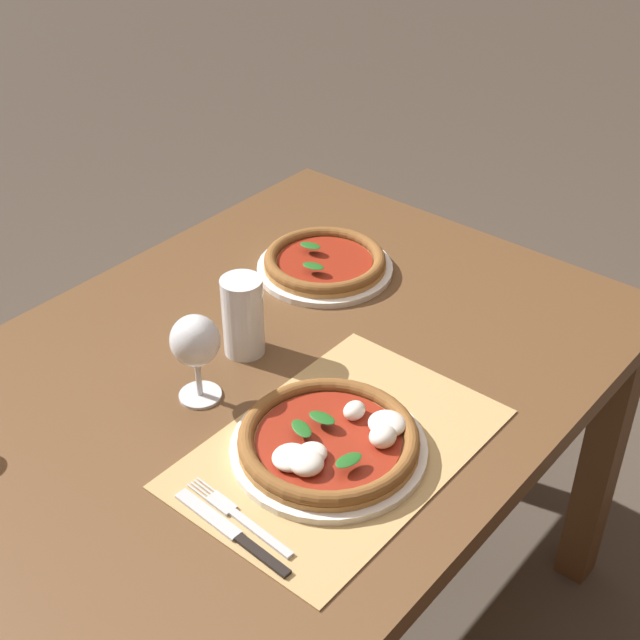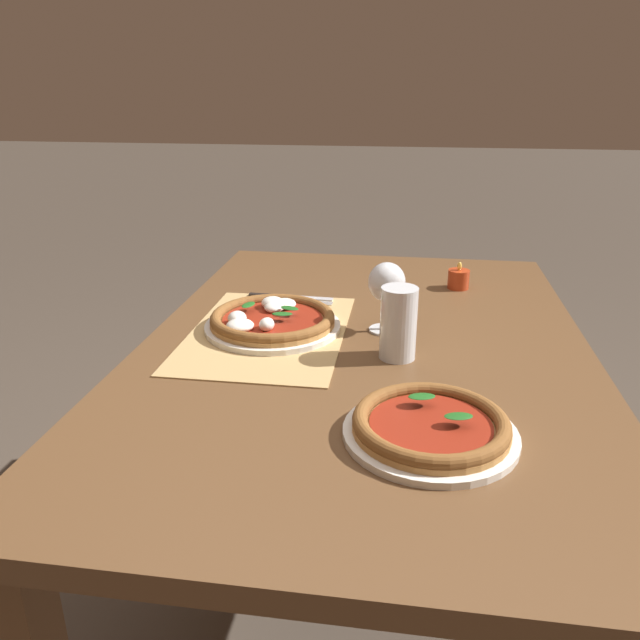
# 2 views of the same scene
# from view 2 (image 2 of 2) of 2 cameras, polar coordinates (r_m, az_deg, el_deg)

# --- Properties ---
(ground_plane) EXTENTS (24.00, 24.00, 0.00)m
(ground_plane) POSITION_cam_2_polar(r_m,az_deg,el_deg) (1.74, 3.43, -25.05)
(ground_plane) COLOR #473D33
(dining_table) EXTENTS (1.39, 0.93, 0.74)m
(dining_table) POSITION_cam_2_polar(r_m,az_deg,el_deg) (1.35, 4.02, -5.83)
(dining_table) COLOR brown
(dining_table) RESTS_ON ground
(paper_placemat) EXTENTS (0.49, 0.33, 0.00)m
(paper_placemat) POSITION_cam_2_polar(r_m,az_deg,el_deg) (1.36, -4.78, -1.11)
(paper_placemat) COLOR tan
(paper_placemat) RESTS_ON dining_table
(pizza_near) EXTENTS (0.30, 0.30, 0.05)m
(pizza_near) POSITION_cam_2_polar(r_m,az_deg,el_deg) (1.37, -4.43, -0.00)
(pizza_near) COLOR silver
(pizza_near) RESTS_ON paper_placemat
(pizza_far) EXTENTS (0.27, 0.27, 0.04)m
(pizza_far) POSITION_cam_2_polar(r_m,az_deg,el_deg) (0.98, 10.07, -9.58)
(pizza_far) COLOR silver
(pizza_far) RESTS_ON dining_table
(wine_glass) EXTENTS (0.08, 0.08, 0.16)m
(wine_glass) POSITION_cam_2_polar(r_m,az_deg,el_deg) (1.34, 6.11, 3.20)
(wine_glass) COLOR silver
(wine_glass) RESTS_ON dining_table
(pint_glass) EXTENTS (0.07, 0.07, 0.15)m
(pint_glass) POSITION_cam_2_polar(r_m,az_deg,el_deg) (1.22, 7.17, -0.42)
(pint_glass) COLOR silver
(pint_glass) RESTS_ON dining_table
(fork) EXTENTS (0.03, 0.20, 0.00)m
(fork) POSITION_cam_2_polar(r_m,az_deg,el_deg) (1.54, -2.46, 1.76)
(fork) COLOR #B7B7BC
(fork) RESTS_ON paper_placemat
(knife) EXTENTS (0.03, 0.22, 0.01)m
(knife) POSITION_cam_2_polar(r_m,az_deg,el_deg) (1.57, -2.68, 2.09)
(knife) COLOR black
(knife) RESTS_ON paper_placemat
(votive_candle) EXTENTS (0.06, 0.06, 0.07)m
(votive_candle) POSITION_cam_2_polar(r_m,az_deg,el_deg) (1.68, 12.54, 3.61)
(votive_candle) COLOR #B23819
(votive_candle) RESTS_ON dining_table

